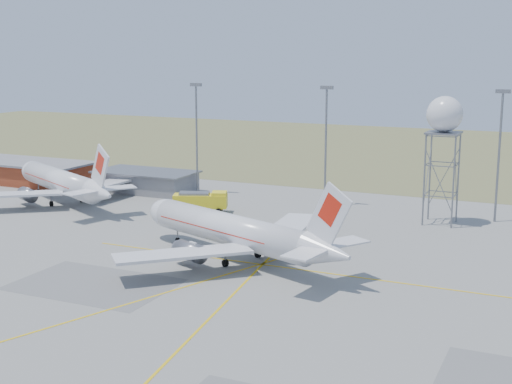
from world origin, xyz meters
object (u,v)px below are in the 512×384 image
at_px(airliner_main, 234,231).
at_px(fire_truck, 202,203).
at_px(airliner_far, 62,182).
at_px(baggage_tug, 92,190).
at_px(radar_tower, 443,153).

bearing_deg(airliner_main, fire_truck, -31.48).
bearing_deg(airliner_far, baggage_tug, -57.40).
distance_m(fire_truck, baggage_tug, 27.36).
xyz_separation_m(airliner_far, radar_tower, (62.90, 11.89, 7.32)).
bearing_deg(radar_tower, baggage_tug, -177.60).
height_order(airliner_far, baggage_tug, airliner_far).
relative_size(airliner_far, fire_truck, 3.56).
xyz_separation_m(airliner_far, baggage_tug, (-0.83, 9.21, -2.99)).
distance_m(airliner_main, airliner_far, 46.71).
bearing_deg(fire_truck, radar_tower, -9.28).
distance_m(airliner_far, radar_tower, 64.43).
bearing_deg(airliner_far, radar_tower, -141.82).
height_order(airliner_far, fire_truck, airliner_far).
height_order(fire_truck, baggage_tug, fire_truck).
relative_size(airliner_far, radar_tower, 1.68).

